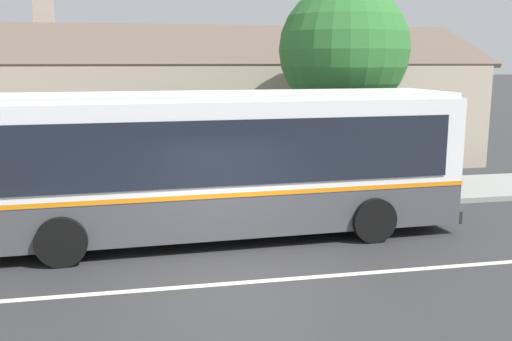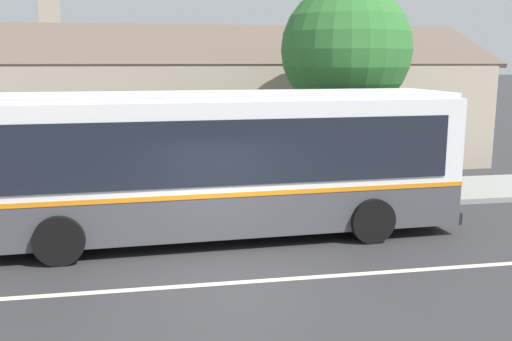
{
  "view_description": "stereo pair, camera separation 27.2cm",
  "coord_description": "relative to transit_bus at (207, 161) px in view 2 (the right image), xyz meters",
  "views": [
    {
      "loc": [
        -1.62,
        -9.57,
        3.92
      ],
      "look_at": [
        1.23,
        4.36,
        1.2
      ],
      "focal_mm": 40.0,
      "sensor_mm": 36.0,
      "label": 1
    },
    {
      "loc": [
        -1.35,
        -9.62,
        3.92
      ],
      "look_at": [
        1.23,
        4.36,
        1.2
      ],
      "focal_mm": 40.0,
      "sensor_mm": 36.0,
      "label": 2
    }
  ],
  "objects": [
    {
      "name": "sidewalk_far",
      "position": [
        0.15,
        3.1,
        -1.67
      ],
      "size": [
        60.0,
        3.0,
        0.15
      ],
      "primitive_type": "cube",
      "color": "gray",
      "rests_on": "ground"
    },
    {
      "name": "community_building",
      "position": [
        0.79,
        10.66,
        0.26
      ],
      "size": [
        21.52,
        8.46,
        6.4
      ],
      "color": "tan",
      "rests_on": "ground"
    },
    {
      "name": "ground_plane",
      "position": [
        0.15,
        -2.9,
        -1.75
      ],
      "size": [
        300.0,
        300.0,
        0.0
      ],
      "primitive_type": "plane",
      "color": "#2D2D30"
    },
    {
      "name": "transit_bus",
      "position": [
        0.0,
        0.0,
        0.0
      ],
      "size": [
        11.35,
        3.03,
        3.25
      ],
      "color": "#47474C",
      "rests_on": "ground"
    },
    {
      "name": "lane_divider_stripe",
      "position": [
        0.15,
        -2.9,
        -1.74
      ],
      "size": [
        60.0,
        0.16,
        0.01
      ],
      "primitive_type": "cube",
      "color": "beige",
      "rests_on": "ground"
    },
    {
      "name": "street_tree_primary",
      "position": [
        4.64,
        3.92,
        2.37
      ],
      "size": [
        3.87,
        3.87,
        6.2
      ],
      "color": "#4C3828",
      "rests_on": "ground"
    }
  ]
}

